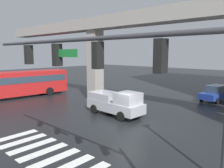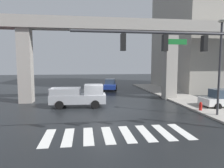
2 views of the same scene
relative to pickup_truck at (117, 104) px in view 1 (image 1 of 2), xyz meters
The scene contains 7 objects.
ground_plane 2.84m from the pickup_truck, 37.39° to the right, with size 120.00×120.00×0.00m, color black.
crosswalk_stripes 8.12m from the pickup_truck, 74.78° to the right, with size 8.25×2.80×0.01m.
elevated_overpass 7.27m from the pickup_truck, 53.77° to the left, with size 48.79×1.83×8.76m.
pickup_truck is the anchor object (origin of this frame).
city_bus 13.81m from the pickup_truck, behind, with size 3.71×11.01×2.99m.
sedan_blue 12.25m from the pickup_truck, 69.76° to the left, with size 2.55×4.55×1.72m.
traffic_signal_mast 11.59m from the pickup_truck, 51.86° to the right, with size 10.89×0.32×6.20m.
Camera 1 is at (9.47, -11.81, 5.15)m, focal length 35.21 mm.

